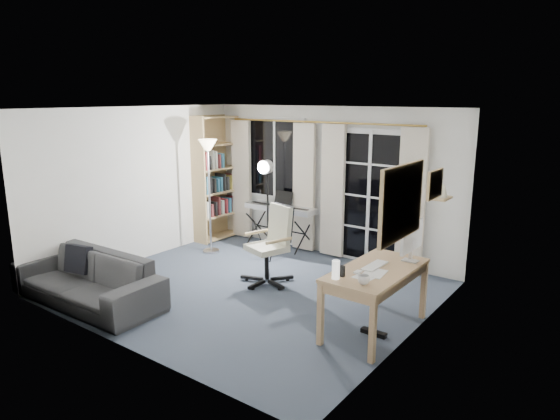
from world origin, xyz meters
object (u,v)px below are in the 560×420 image
(desk, at_px, (376,276))
(sofa, at_px, (86,271))
(keyboard_piano, at_px, (280,209))
(bookshelf, at_px, (216,181))
(monitor, at_px, (411,238))
(mug, at_px, (364,279))
(office_chair, at_px, (274,238))
(torchiere_lamp, at_px, (208,162))
(studio_light, at_px, (266,179))

(desk, relative_size, sofa, 0.64)
(desk, bearing_deg, keyboard_piano, 146.63)
(bookshelf, xyz_separation_m, sofa, (0.75, -3.16, -0.64))
(monitor, relative_size, mug, 4.39)
(office_chair, height_order, monitor, monitor)
(office_chair, bearing_deg, sofa, -108.11)
(monitor, bearing_deg, torchiere_lamp, 172.57)
(sofa, bearing_deg, monitor, 26.94)
(bookshelf, distance_m, monitor, 4.39)
(torchiere_lamp, relative_size, desk, 1.37)
(keyboard_piano, bearing_deg, office_chair, -58.07)
(keyboard_piano, height_order, office_chair, office_chair)
(bookshelf, bearing_deg, office_chair, -27.14)
(bookshelf, relative_size, sofa, 1.04)
(mug, bearing_deg, bookshelf, 151.60)
(mug, xyz_separation_m, sofa, (-3.36, -0.94, -0.37))
(keyboard_piano, height_order, desk, keyboard_piano)
(office_chair, height_order, sofa, office_chair)
(bookshelf, relative_size, mug, 18.63)
(bookshelf, bearing_deg, torchiere_lamp, -52.65)
(torchiere_lamp, xyz_separation_m, desk, (3.48, -1.00, -0.87))
(torchiere_lamp, distance_m, monitor, 3.75)
(mug, relative_size, sofa, 0.06)
(bookshelf, bearing_deg, mug, -27.41)
(keyboard_piano, xyz_separation_m, desk, (2.63, -1.80, -0.07))
(desk, distance_m, mug, 0.53)
(torchiere_lamp, distance_m, mug, 3.95)
(torchiere_lamp, relative_size, office_chair, 1.73)
(bookshelf, xyz_separation_m, torchiere_lamp, (0.53, -0.72, 0.46))
(studio_light, relative_size, mug, 13.71)
(keyboard_piano, distance_m, sofa, 3.32)
(studio_light, height_order, desk, studio_light)
(bookshelf, relative_size, desk, 1.62)
(studio_light, bearing_deg, mug, -37.73)
(office_chair, xyz_separation_m, desk, (1.81, -0.55, -0.00))
(desk, xyz_separation_m, mug, (0.10, -0.50, 0.15))
(studio_light, bearing_deg, bookshelf, 157.82)
(studio_light, distance_m, office_chair, 1.16)
(keyboard_piano, xyz_separation_m, studio_light, (0.16, -0.59, 0.61))
(torchiere_lamp, bearing_deg, office_chair, -15.21)
(bookshelf, distance_m, keyboard_piano, 1.43)
(bookshelf, height_order, office_chair, bookshelf)
(bookshelf, relative_size, monitor, 4.24)
(office_chair, bearing_deg, monitor, 15.28)
(studio_light, distance_m, mug, 3.14)
(studio_light, bearing_deg, office_chair, -49.34)
(office_chair, bearing_deg, desk, 1.22)
(monitor, bearing_deg, studio_light, 165.04)
(torchiere_lamp, bearing_deg, bookshelf, 126.37)
(bookshelf, bearing_deg, desk, -22.26)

